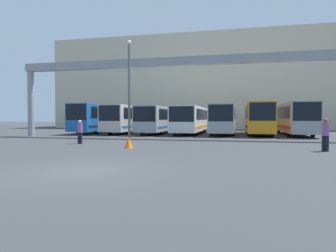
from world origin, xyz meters
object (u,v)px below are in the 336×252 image
object	(u,v)px
bus_slot_1	(129,118)
bus_slot_6	(294,117)
bus_slot_2	(160,118)
pedestrian_mid_left	(325,134)
bus_slot_0	(101,117)
bus_slot_5	(258,117)
bus_slot_3	(191,118)
lamp_post	(129,86)
bus_slot_4	(224,118)
traffic_cone	(129,142)
pedestrian_near_left	(80,131)

from	to	relation	value
bus_slot_1	bus_slot_6	size ratio (longest dim) A/B	0.90
bus_slot_2	pedestrian_mid_left	world-z (taller)	bus_slot_2
bus_slot_0	bus_slot_6	size ratio (longest dim) A/B	0.94
bus_slot_0	pedestrian_mid_left	size ratio (longest dim) A/B	6.45
bus_slot_2	bus_slot_6	world-z (taller)	bus_slot_6
bus_slot_2	bus_slot_5	bearing A→B (deg)	-4.49
bus_slot_3	bus_slot_5	world-z (taller)	bus_slot_5
lamp_post	bus_slot_4	bearing A→B (deg)	51.02
pedestrian_mid_left	lamp_post	bearing A→B (deg)	9.41
bus_slot_0	traffic_cone	bearing A→B (deg)	-59.47
bus_slot_0	bus_slot_5	xyz separation A→B (m)	(18.08, -0.39, -0.02)
bus_slot_1	pedestrian_mid_left	size ratio (longest dim) A/B	6.19
bus_slot_0	bus_slot_4	world-z (taller)	bus_slot_0
bus_slot_2	bus_slot_3	bearing A→B (deg)	-1.06
bus_slot_1	bus_slot_2	distance (m)	3.68
pedestrian_near_left	lamp_post	size ratio (longest dim) A/B	0.20
bus_slot_6	traffic_cone	xyz separation A→B (m)	(-12.00, -16.81, -1.51)
bus_slot_3	lamp_post	size ratio (longest dim) A/B	1.47
bus_slot_3	pedestrian_mid_left	xyz separation A→B (m)	(9.69, -16.02, -0.78)
bus_slot_4	lamp_post	xyz separation A→B (m)	(-7.44, -9.20, 2.73)
bus_slot_4	bus_slot_6	bearing A→B (deg)	2.69
bus_slot_0	pedestrian_near_left	size ratio (longest dim) A/B	6.97
bus_slot_6	pedestrian_mid_left	distance (m)	16.08
bus_slot_2	traffic_cone	bearing A→B (deg)	-81.72
bus_slot_4	bus_slot_6	size ratio (longest dim) A/B	0.94
pedestrian_mid_left	traffic_cone	world-z (taller)	pedestrian_mid_left
pedestrian_mid_left	lamp_post	distance (m)	15.41
bus_slot_4	bus_slot_6	xyz separation A→B (m)	(7.23, 0.34, 0.08)
bus_slot_2	bus_slot_4	xyz separation A→B (m)	(7.23, -0.42, 0.06)
bus_slot_4	bus_slot_5	world-z (taller)	bus_slot_5
bus_slot_1	bus_slot_2	size ratio (longest dim) A/B	0.89
pedestrian_near_left	bus_slot_5	bearing A→B (deg)	46.76
bus_slot_2	pedestrian_near_left	size ratio (longest dim) A/B	7.54
traffic_cone	lamp_post	size ratio (longest dim) A/B	0.09
pedestrian_mid_left	bus_slot_0	bearing A→B (deg)	-2.27
bus_slot_5	pedestrian_mid_left	world-z (taller)	bus_slot_5
bus_slot_0	pedestrian_mid_left	world-z (taller)	bus_slot_0
pedestrian_near_left	bus_slot_6	bearing A→B (deg)	41.15
bus_slot_1	bus_slot_0	bearing A→B (deg)	176.38
bus_slot_5	pedestrian_near_left	world-z (taller)	bus_slot_5
traffic_cone	bus_slot_4	bearing A→B (deg)	73.84
bus_slot_0	bus_slot_4	bearing A→B (deg)	0.17
bus_slot_2	bus_slot_5	size ratio (longest dim) A/B	1.16
bus_slot_6	lamp_post	xyz separation A→B (m)	(-14.67, -9.54, 2.64)
bus_slot_5	bus_slot_1	bearing A→B (deg)	179.36
bus_slot_4	pedestrian_near_left	world-z (taller)	bus_slot_4
pedestrian_mid_left	pedestrian_near_left	xyz separation A→B (m)	(-15.18, 1.25, -0.07)
bus_slot_4	pedestrian_mid_left	distance (m)	16.83
bus_slot_0	bus_slot_1	world-z (taller)	bus_slot_0
bus_slot_1	pedestrian_mid_left	xyz separation A→B (m)	(16.92, -15.40, -0.86)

